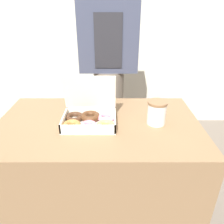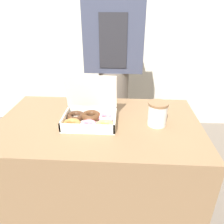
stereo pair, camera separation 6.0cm
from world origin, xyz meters
name	(u,v)px [view 2 (the right image)]	position (x,y,z in m)	size (l,w,h in m)	color
ground_plane	(102,216)	(0.00, 0.00, 0.00)	(14.00, 14.00, 0.00)	#665B51
wall_back	(113,7)	(0.00, 1.43, 1.30)	(10.00, 0.05, 2.60)	beige
table	(100,175)	(0.00, 0.00, 0.38)	(1.10, 0.67, 0.76)	brown
donut_box	(90,117)	(-0.04, -0.01, 0.80)	(0.30, 0.23, 0.25)	white
coffee_cup	(157,114)	(0.31, -0.01, 0.83)	(0.10, 0.10, 0.13)	silver
person_customer	(114,64)	(0.05, 0.60, 0.93)	(0.42, 0.23, 1.69)	#665B51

